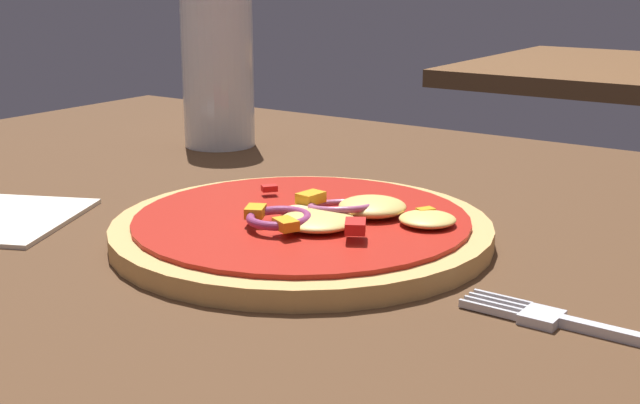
# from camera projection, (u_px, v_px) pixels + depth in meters

# --- Properties ---
(dining_table) EXTENTS (1.18, 0.85, 0.03)m
(dining_table) POSITION_uv_depth(u_px,v_px,m) (350.00, 302.00, 0.47)
(dining_table) COLOR #4C301C
(dining_table) RESTS_ON ground
(pizza) EXTENTS (0.23, 0.23, 0.03)m
(pizza) POSITION_uv_depth(u_px,v_px,m) (305.00, 228.00, 0.53)
(pizza) COLOR tan
(pizza) RESTS_ON dining_table
(fork) EXTENTS (0.16, 0.02, 0.01)m
(fork) POSITION_uv_depth(u_px,v_px,m) (611.00, 332.00, 0.39)
(fork) COLOR silver
(fork) RESTS_ON dining_table
(beer_glass) EXTENTS (0.07, 0.07, 0.14)m
(beer_glass) POSITION_uv_depth(u_px,v_px,m) (218.00, 77.00, 0.79)
(beer_glass) COLOR silver
(beer_glass) RESTS_ON dining_table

